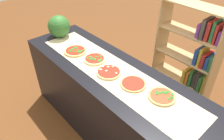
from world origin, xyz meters
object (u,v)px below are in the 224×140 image
object	(u,v)px
pizza_mushroom_2	(109,72)
pizza_spinach_4	(162,96)
pizza_plain_3	(133,84)
pizza_spinach_1	(95,59)
watermelon	(59,26)
pizza_spinach_0	(75,51)
bookshelf	(194,62)

from	to	relation	value
pizza_mushroom_2	pizza_spinach_4	xyz separation A→B (m)	(0.57, 0.12, -0.00)
pizza_plain_3	pizza_spinach_1	bearing A→B (deg)	-179.30
pizza_spinach_4	watermelon	size ratio (longest dim) A/B	0.88
pizza_spinach_1	pizza_mushroom_2	world-z (taller)	same
pizza_spinach_4	pizza_spinach_1	bearing A→B (deg)	-175.23
pizza_spinach_1	pizza_plain_3	distance (m)	0.57
pizza_spinach_4	watermelon	xyz separation A→B (m)	(-1.60, -0.06, 0.13)
pizza_spinach_0	pizza_mushroom_2	distance (m)	0.57
pizza_spinach_0	pizza_plain_3	bearing A→B (deg)	4.84
pizza_spinach_4	watermelon	bearing A→B (deg)	-177.79
pizza_plain_3	watermelon	distance (m)	1.32
pizza_plain_3	watermelon	world-z (taller)	watermelon
pizza_mushroom_2	bookshelf	bearing A→B (deg)	75.20
pizza_spinach_0	pizza_mushroom_2	size ratio (longest dim) A/B	1.04
pizza_mushroom_2	pizza_plain_3	size ratio (longest dim) A/B	1.01
pizza_spinach_0	bookshelf	xyz separation A→B (m)	(0.88, 1.19, -0.25)
pizza_spinach_1	pizza_spinach_4	distance (m)	0.86
watermelon	bookshelf	world-z (taller)	bookshelf
pizza_mushroom_2	watermelon	xyz separation A→B (m)	(-1.03, 0.06, 0.13)
pizza_spinach_1	pizza_plain_3	xyz separation A→B (m)	(0.57, 0.01, -0.00)
pizza_spinach_1	pizza_spinach_4	xyz separation A→B (m)	(0.86, 0.07, -0.00)
pizza_spinach_1	pizza_spinach_4	size ratio (longest dim) A/B	0.99
watermelon	bookshelf	size ratio (longest dim) A/B	0.20
pizza_spinach_0	pizza_plain_3	size ratio (longest dim) A/B	1.06
pizza_spinach_1	bookshelf	bearing A→B (deg)	62.18
pizza_mushroom_2	pizza_plain_3	world-z (taller)	pizza_mushroom_2
pizza_spinach_1	pizza_mushroom_2	bearing A→B (deg)	-9.38
pizza_mushroom_2	watermelon	distance (m)	1.04
pizza_spinach_0	watermelon	xyz separation A→B (m)	(-0.46, 0.08, 0.13)
pizza_plain_3	bookshelf	size ratio (longest dim) A/B	0.17
pizza_plain_3	bookshelf	distance (m)	1.15
pizza_spinach_0	pizza_mushroom_2	xyz separation A→B (m)	(0.57, 0.02, -0.00)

